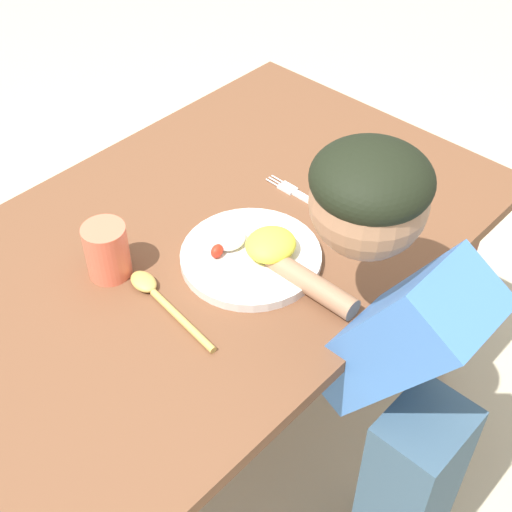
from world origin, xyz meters
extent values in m
plane|color=#B4AA8F|center=(0.00, 0.00, 0.00)|extent=(8.00, 8.00, 0.00)
cube|color=brown|center=(0.00, 0.00, 0.65)|extent=(1.19, 0.77, 0.03)
cube|color=brown|center=(0.51, -0.30, 0.32)|extent=(0.06, 0.06, 0.63)
cube|color=brown|center=(0.51, 0.30, 0.32)|extent=(0.06, 0.06, 0.63)
cylinder|color=silver|center=(0.00, -0.11, 0.67)|extent=(0.26, 0.26, 0.02)
ellipsoid|color=yellow|center=(0.03, -0.13, 0.70)|extent=(0.10, 0.09, 0.04)
ellipsoid|color=red|center=(-0.05, -0.07, 0.69)|extent=(0.03, 0.03, 0.03)
ellipsoid|color=silver|center=(-0.01, -0.06, 0.69)|extent=(0.06, 0.05, 0.02)
cube|color=silver|center=(0.21, -0.09, 0.67)|extent=(0.02, 0.11, 0.01)
cube|color=silver|center=(0.21, -0.01, 0.67)|extent=(0.03, 0.04, 0.01)
cylinder|color=silver|center=(0.22, 0.02, 0.67)|extent=(0.00, 0.03, 0.00)
cylinder|color=silver|center=(0.21, 0.02, 0.67)|extent=(0.00, 0.03, 0.00)
cylinder|color=silver|center=(0.20, 0.02, 0.67)|extent=(0.00, 0.03, 0.00)
cylinder|color=tan|center=(-0.19, -0.13, 0.67)|extent=(0.03, 0.18, 0.01)
ellipsoid|color=tan|center=(-0.18, -0.01, 0.67)|extent=(0.05, 0.06, 0.02)
cylinder|color=#EB684B|center=(-0.20, 0.06, 0.72)|extent=(0.08, 0.08, 0.11)
cube|color=#354F64|center=(0.01, -0.52, 0.27)|extent=(0.17, 0.14, 0.54)
cube|color=#3F72BF|center=(0.01, -0.43, 0.69)|extent=(0.16, 0.29, 0.37)
sphere|color=#9E7051|center=(0.01, -0.34, 0.92)|extent=(0.18, 0.18, 0.18)
ellipsoid|color=black|center=(0.01, -0.34, 0.96)|extent=(0.18, 0.18, 0.10)
cylinder|color=#9E7051|center=(0.01, -0.24, 0.68)|extent=(0.04, 0.19, 0.04)
camera|label=1|loc=(-0.70, -0.77, 1.58)|focal=49.69mm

